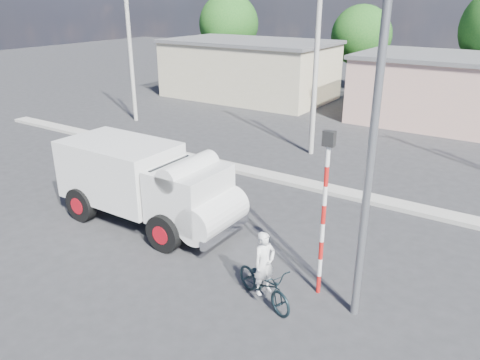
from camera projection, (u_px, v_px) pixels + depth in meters
The scene contains 9 objects.
ground_plane at pixel (187, 281), 12.74m from camera, with size 120.00×120.00×0.00m, color #2A2A2D.
median at pixel (313, 186), 18.92m from camera, with size 40.00×0.80×0.16m, color #99968E.
truck at pixel (148, 183), 15.45m from camera, with size 6.49×2.67×2.67m.
bicycle at pixel (264, 284), 11.67m from camera, with size 0.71×2.05×1.08m, color black.
cyclist at pixel (264, 274), 11.56m from camera, with size 0.60×0.40×1.66m, color silver.
traffic_pole at pixel (324, 202), 11.31m from camera, with size 0.28×0.18×4.36m.
streetlight at pixel (368, 113), 9.73m from camera, with size 2.34×0.22×9.00m.
building_row at pixel (430, 86), 28.47m from camera, with size 37.80×7.30×4.44m.
utility_poles at pixel (435, 80), 18.89m from camera, with size 35.40×0.24×8.00m.
Camera 1 is at (7.19, -8.25, 7.22)m, focal length 35.00 mm.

